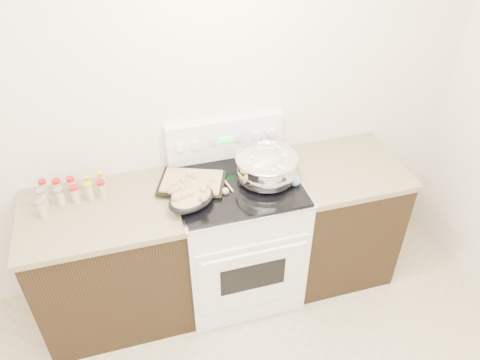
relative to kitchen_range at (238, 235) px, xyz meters
name	(u,v)px	position (x,y,z in m)	size (l,w,h in m)	color
room_shell	(256,295)	(-0.35, -1.42, 1.21)	(4.10, 3.60, 2.75)	white
counter_left	(112,263)	(-0.83, 0.01, -0.03)	(0.93, 0.67, 0.92)	black
counter_right	(336,218)	(0.73, 0.01, -0.03)	(0.73, 0.67, 0.92)	black
kitchen_range	(238,235)	(0.00, 0.00, 0.00)	(0.78, 0.73, 1.22)	white
mixing_bowl	(267,168)	(0.18, -0.03, 0.54)	(0.40, 0.40, 0.22)	silver
roasting_pan	(191,198)	(-0.31, -0.13, 0.50)	(0.35, 0.30, 0.11)	black
baking_sheet	(191,183)	(-0.28, 0.05, 0.47)	(0.47, 0.40, 0.06)	black
wooden_spoon	(225,187)	(-0.09, -0.04, 0.46)	(0.07, 0.25, 0.04)	tan
blue_ladle	(295,178)	(0.34, -0.10, 0.48)	(0.13, 0.25, 0.09)	#78A1B3
spice_jars	(70,192)	(-0.98, 0.14, 0.49)	(0.39, 0.23, 0.13)	#BFB28C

